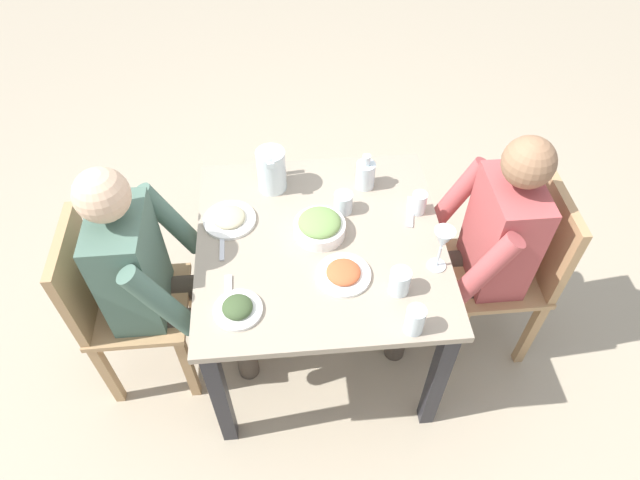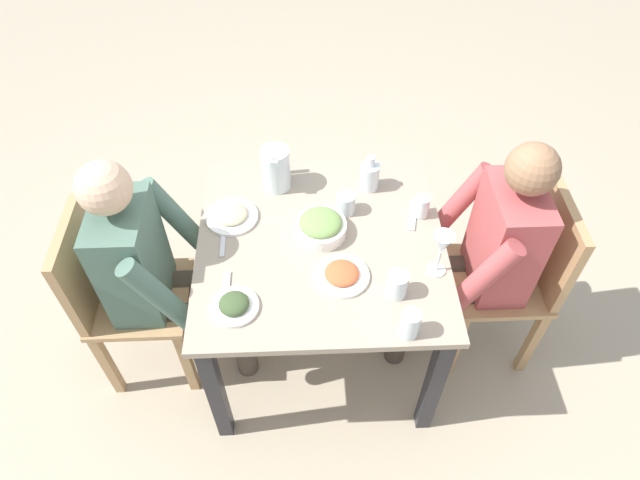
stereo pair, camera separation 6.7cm
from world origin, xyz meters
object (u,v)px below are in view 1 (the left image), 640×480
Objects in this scene: diner_far at (159,275)px; plate_beans at (229,218)px; salad_bowl at (319,226)px; water_glass_far_left at (415,320)px; oil_carafe at (365,176)px; water_glass_near_right at (343,203)px; water_pitcher at (271,170)px; water_glass_center at (419,203)px; water_glass_by_pitcher at (400,281)px; chair_far at (116,300)px; plate_rice_curry at (343,273)px; plate_dolmas at (238,308)px; dining_table at (320,259)px; wine_glass at (443,241)px; chair_near at (515,265)px; diner_near at (476,246)px.

diner_far reaches higher than plate_beans.
water_glass_far_left is (-0.47, -0.28, 0.01)m from salad_bowl.
water_glass_near_right is at bearing 141.79° from oil_carafe.
water_pitcher is at bearing 86.16° from oil_carafe.
water_pitcher is at bearing 71.27° from water_glass_center.
water_glass_by_pitcher is at bearing -143.23° from water_pitcher.
plate_rice_curry is at bearing -98.39° from chair_far.
water_glass_center reaches higher than plate_rice_curry.
diner_far is 6.89× the size of plate_dolmas.
diner_far is at bearing 94.21° from dining_table.
wine_glass reaches higher than chair_far.
chair_far is 0.25m from diner_far.
chair_near is at bearing -88.62° from diner_far.
dining_table is at bearing 106.73° from water_glass_center.
water_glass_far_left is (-0.38, -0.91, 0.14)m from diner_far.
dining_table is 0.16m from salad_bowl.
plate_beans is 1.88× the size of water_glass_far_left.
plate_dolmas reaches higher than plate_rice_curry.
chair_far is at bearing 91.38° from diner_near.
chair_far is at bearing 63.94° from plate_dolmas.
wine_glass is at bearing -177.25° from water_glass_center.
plate_beans is (0.10, 0.35, -0.03)m from salad_bowl.
water_glass_near_right is (0.17, 0.73, 0.28)m from chair_near.
water_glass_by_pitcher is 0.21m from wine_glass.
salad_bowl is (-0.28, -0.17, -0.05)m from water_pitcher.
water_glass_far_left is at bearing 151.67° from wine_glass.
chair_near is 8.87× the size of water_glass_by_pitcher.
chair_far is 1.15m from oil_carafe.
diner_far reaches higher than plate_rice_curry.
water_glass_center is 0.41m from water_glass_by_pitcher.
oil_carafe is at bearing -72.09° from chair_far.
diner_far is at bearing 128.63° from water_pitcher.
wine_glass is at bearing -87.38° from plate_rice_curry.
water_glass_center is at bearing -131.60° from oil_carafe.
plate_dolmas is (-0.34, 0.32, -0.02)m from salad_bowl.
plate_dolmas is at bearing -116.06° from chair_far.
oil_carafe is (0.14, -0.11, 0.01)m from water_glass_near_right.
plate_dolmas is 0.62m from water_glass_near_right.
diner_far is at bearing 111.87° from oil_carafe.
water_pitcher is (0.33, 1.01, 0.33)m from chair_near.
water_glass_far_left is 0.68× the size of oil_carafe.
water_glass_center is at bearing 2.75° from wine_glass.
wine_glass is (-0.16, -0.42, 0.26)m from dining_table.
chair_near is 0.83m from plate_rice_curry.
water_glass_center is at bearing -108.73° from water_pitcher.
oil_carafe is at bearing -36.17° from dining_table.
water_glass_by_pitcher is (0.04, -0.58, 0.03)m from plate_dolmas.
water_glass_far_left is (-0.42, 0.35, 0.14)m from diner_near.
water_glass_far_left reaches higher than salad_bowl.
diner_far is 6.10× the size of wine_glass.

